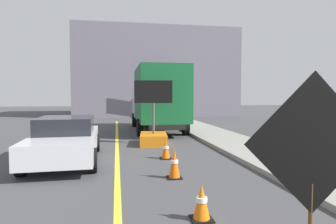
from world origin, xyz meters
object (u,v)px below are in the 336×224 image
(pickup_car, at_px, (66,139))
(traffic_cone_far_lane, at_px, (166,149))
(highway_guide_sign, at_px, (169,80))
(arrow_board_trailer, at_px, (154,133))
(box_truck, at_px, (158,98))
(traffic_cone_near_sign, at_px, (202,202))
(traffic_cone_mid_lane, at_px, (175,164))
(roadwork_sign, at_px, (313,147))

(pickup_car, distance_m, traffic_cone_far_lane, 3.18)
(pickup_car, height_order, highway_guide_sign, highway_guide_sign)
(arrow_board_trailer, relative_size, traffic_cone_far_lane, 4.14)
(box_truck, relative_size, traffic_cone_far_lane, 11.12)
(highway_guide_sign, xyz_separation_m, traffic_cone_near_sign, (-3.16, -20.65, -3.13))
(highway_guide_sign, distance_m, traffic_cone_near_sign, 21.13)
(traffic_cone_mid_lane, bearing_deg, highway_guide_sign, 80.26)
(arrow_board_trailer, height_order, traffic_cone_near_sign, arrow_board_trailer)
(arrow_board_trailer, height_order, traffic_cone_far_lane, arrow_board_trailer)
(box_truck, relative_size, pickup_car, 1.56)
(roadwork_sign, distance_m, traffic_cone_mid_lane, 4.29)
(highway_guide_sign, height_order, traffic_cone_near_sign, highway_guide_sign)
(roadwork_sign, distance_m, pickup_car, 7.56)
(box_truck, height_order, pickup_car, box_truck)
(roadwork_sign, bearing_deg, pickup_car, 120.10)
(pickup_car, xyz_separation_m, traffic_cone_mid_lane, (2.99, -2.44, -0.33))
(box_truck, distance_m, traffic_cone_near_sign, 12.19)
(arrow_board_trailer, distance_m, box_truck, 4.74)
(box_truck, distance_m, traffic_cone_far_lane, 7.54)
(traffic_cone_mid_lane, bearing_deg, pickup_car, 140.72)
(roadwork_sign, xyz_separation_m, traffic_cone_mid_lane, (-0.79, 4.07, -1.11))
(traffic_cone_near_sign, relative_size, traffic_cone_mid_lane, 0.81)
(arrow_board_trailer, distance_m, traffic_cone_far_lane, 2.89)
(highway_guide_sign, bearing_deg, traffic_cone_mid_lane, -99.74)
(box_truck, bearing_deg, traffic_cone_near_sign, -94.64)
(box_truck, xyz_separation_m, highway_guide_sign, (2.18, 8.61, 1.51))
(arrow_board_trailer, distance_m, traffic_cone_near_sign, 7.61)
(box_truck, xyz_separation_m, traffic_cone_near_sign, (-0.98, -12.04, -1.62))
(box_truck, height_order, highway_guide_sign, highway_guide_sign)
(roadwork_sign, bearing_deg, highway_guide_sign, 84.01)
(traffic_cone_near_sign, bearing_deg, traffic_cone_mid_lane, 89.14)
(traffic_cone_mid_lane, bearing_deg, traffic_cone_near_sign, -90.86)
(highway_guide_sign, relative_size, traffic_cone_near_sign, 8.35)
(pickup_car, xyz_separation_m, traffic_cone_far_lane, (3.15, -0.19, -0.38))
(traffic_cone_near_sign, height_order, traffic_cone_mid_lane, traffic_cone_mid_lane)
(traffic_cone_mid_lane, relative_size, traffic_cone_far_lane, 1.14)
(box_truck, bearing_deg, highway_guide_sign, 75.79)
(box_truck, height_order, traffic_cone_near_sign, box_truck)
(highway_guide_sign, distance_m, traffic_cone_mid_lane, 18.70)
(roadwork_sign, height_order, highway_guide_sign, highway_guide_sign)
(box_truck, bearing_deg, arrow_board_trailer, -100.41)
(traffic_cone_mid_lane, bearing_deg, box_truck, 84.38)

